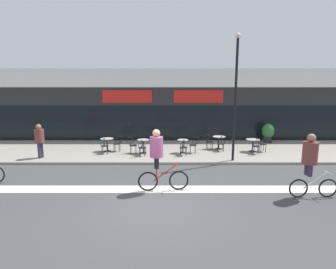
# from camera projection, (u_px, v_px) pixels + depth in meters

# --- Properties ---
(ground_plane) EXTENTS (120.00, 120.00, 0.00)m
(ground_plane) POSITION_uv_depth(u_px,v_px,m) (156.00, 206.00, 8.21)
(ground_plane) COLOR #424244
(sidewalk_slab) EXTENTS (40.00, 5.50, 0.12)m
(sidewalk_slab) POSITION_uv_depth(u_px,v_px,m) (161.00, 150.00, 15.34)
(sidewalk_slab) COLOR gray
(sidewalk_slab) RESTS_ON ground
(storefront_facade) EXTENTS (40.00, 4.06, 4.95)m
(storefront_facade) POSITION_uv_depth(u_px,v_px,m) (163.00, 104.00, 19.57)
(storefront_facade) COLOR silver
(storefront_facade) RESTS_ON ground
(bike_lane_stripe) EXTENTS (36.00, 0.70, 0.01)m
(bike_lane_stripe) POSITION_uv_depth(u_px,v_px,m) (158.00, 189.00, 9.57)
(bike_lane_stripe) COLOR silver
(bike_lane_stripe) RESTS_ON ground
(bistro_table_0) EXTENTS (0.73, 0.73, 0.74)m
(bistro_table_0) POSITION_uv_depth(u_px,v_px,m) (106.00, 142.00, 14.77)
(bistro_table_0) COLOR black
(bistro_table_0) RESTS_ON sidewalk_slab
(bistro_table_1) EXTENTS (0.65, 0.65, 0.76)m
(bistro_table_1) POSITION_uv_depth(u_px,v_px,m) (142.00, 144.00, 14.34)
(bistro_table_1) COLOR black
(bistro_table_1) RESTS_ON sidewalk_slab
(bistro_table_2) EXTENTS (0.60, 0.60, 0.75)m
(bistro_table_2) POSITION_uv_depth(u_px,v_px,m) (182.00, 144.00, 14.41)
(bistro_table_2) COLOR black
(bistro_table_2) RESTS_ON sidewalk_slab
(bistro_table_3) EXTENTS (0.73, 0.73, 0.75)m
(bistro_table_3) POSITION_uv_depth(u_px,v_px,m) (218.00, 140.00, 15.35)
(bistro_table_3) COLOR black
(bistro_table_3) RESTS_ON sidewalk_slab
(bistro_table_4) EXTENTS (0.75, 0.75, 0.71)m
(bistro_table_4) POSITION_uv_depth(u_px,v_px,m) (252.00, 143.00, 14.72)
(bistro_table_4) COLOR black
(bistro_table_4) RESTS_ON sidewalk_slab
(cafe_chair_0_near) EXTENTS (0.42, 0.58, 0.90)m
(cafe_chair_0_near) POSITION_uv_depth(u_px,v_px,m) (104.00, 145.00, 14.16)
(cafe_chair_0_near) COLOR black
(cafe_chair_0_near) RESTS_ON sidewalk_slab
(cafe_chair_0_side) EXTENTS (0.58, 0.41, 0.90)m
(cafe_chair_0_side) POSITION_uv_depth(u_px,v_px,m) (117.00, 142.00, 14.78)
(cafe_chair_0_side) COLOR black
(cafe_chair_0_side) RESTS_ON sidewalk_slab
(cafe_chair_1_near) EXTENTS (0.42, 0.59, 0.90)m
(cafe_chair_1_near) POSITION_uv_depth(u_px,v_px,m) (141.00, 146.00, 13.73)
(cafe_chair_1_near) COLOR black
(cafe_chair_1_near) RESTS_ON sidewalk_slab
(cafe_chair_1_side) EXTENTS (0.59, 0.44, 0.90)m
(cafe_chair_1_side) POSITION_uv_depth(u_px,v_px,m) (131.00, 144.00, 14.33)
(cafe_chair_1_side) COLOR black
(cafe_chair_1_side) RESTS_ON sidewalk_slab
(cafe_chair_2_near) EXTENTS (0.44, 0.59, 0.90)m
(cafe_chair_2_near) POSITION_uv_depth(u_px,v_px,m) (183.00, 146.00, 13.80)
(cafe_chair_2_near) COLOR black
(cafe_chair_2_near) RESTS_ON sidewalk_slab
(cafe_chair_2_side) EXTENTS (0.60, 0.45, 0.90)m
(cafe_chair_2_side) POSITION_uv_depth(u_px,v_px,m) (193.00, 144.00, 14.41)
(cafe_chair_2_side) COLOR black
(cafe_chair_2_side) RESTS_ON sidewalk_slab
(cafe_chair_3_near) EXTENTS (0.43, 0.59, 0.90)m
(cafe_chair_3_near) POSITION_uv_depth(u_px,v_px,m) (220.00, 143.00, 14.74)
(cafe_chair_3_near) COLOR black
(cafe_chair_3_near) RESTS_ON sidewalk_slab
(cafe_chair_3_side) EXTENTS (0.60, 0.45, 0.90)m
(cafe_chair_3_side) POSITION_uv_depth(u_px,v_px,m) (207.00, 140.00, 15.35)
(cafe_chair_3_side) COLOR black
(cafe_chair_3_side) RESTS_ON sidewalk_slab
(cafe_chair_4_near) EXTENTS (0.40, 0.57, 0.90)m
(cafe_chair_4_near) POSITION_uv_depth(u_px,v_px,m) (255.00, 145.00, 14.11)
(cafe_chair_4_near) COLOR black
(cafe_chair_4_near) RESTS_ON sidewalk_slab
(cafe_chair_4_side) EXTENTS (0.59, 0.44, 0.90)m
(cafe_chair_4_side) POSITION_uv_depth(u_px,v_px,m) (263.00, 143.00, 14.73)
(cafe_chair_4_side) COLOR black
(cafe_chair_4_side) RESTS_ON sidewalk_slab
(planter_pot) EXTENTS (0.79, 0.79, 1.27)m
(planter_pot) POSITION_uv_depth(u_px,v_px,m) (267.00, 132.00, 17.19)
(planter_pot) COLOR #232326
(planter_pot) RESTS_ON sidewalk_slab
(lamp_post) EXTENTS (0.26, 0.26, 6.03)m
(lamp_post) POSITION_uv_depth(u_px,v_px,m) (235.00, 90.00, 12.42)
(lamp_post) COLOR black
(lamp_post) RESTS_ON sidewalk_slab
(cyclist_1) EXTENTS (1.82, 0.56, 2.24)m
(cyclist_1) POSITION_uv_depth(u_px,v_px,m) (157.00, 155.00, 9.22)
(cyclist_1) COLOR black
(cyclist_1) RESTS_ON ground
(cyclist_2) EXTENTS (1.65, 0.49, 2.19)m
(cyclist_2) POSITION_uv_depth(u_px,v_px,m) (309.00, 159.00, 8.64)
(cyclist_2) COLOR black
(cyclist_2) RESTS_ON ground
(pedestrian_near_end) EXTENTS (0.56, 0.56, 1.74)m
(pedestrian_near_end) POSITION_uv_depth(u_px,v_px,m) (38.00, 138.00, 13.27)
(pedestrian_near_end) COLOR #382D47
(pedestrian_near_end) RESTS_ON sidewalk_slab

